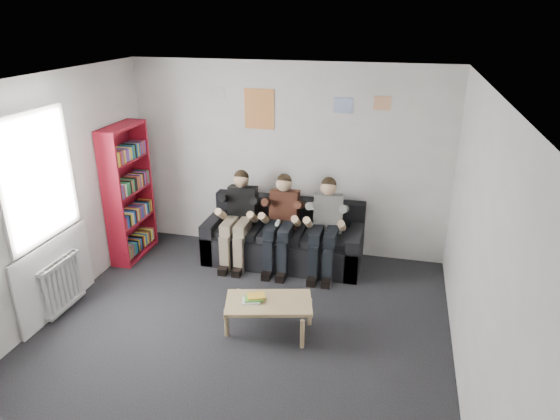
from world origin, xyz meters
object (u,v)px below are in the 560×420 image
coffee_table (269,305)px  person_middle (281,223)px  sofa (284,240)px  person_left (238,219)px  person_right (325,228)px  bookshelf (129,193)px

coffee_table → person_middle: bearing=98.7°
coffee_table → person_middle: size_ratio=0.72×
sofa → coffee_table: bearing=-82.3°
person_left → person_middle: (0.60, 0.00, -0.00)m
person_right → bookshelf: bearing=174.9°
person_right → person_left: bearing=171.4°
sofa → person_left: bearing=-161.9°
coffee_table → person_right: 1.58m
sofa → bookshelf: 2.26m
bookshelf → sofa: bearing=9.0°
person_middle → person_left: bearing=179.1°
bookshelf → person_right: size_ratio=1.48×
person_middle → bookshelf: bearing=-176.3°
coffee_table → person_left: (-0.83, 1.50, 0.32)m
person_middle → person_right: person_middle is taller
bookshelf → coffee_table: 2.78m
bookshelf → person_middle: bearing=3.8°
bookshelf → person_middle: (2.14, 0.17, -0.31)m
person_right → coffee_table: bearing=-112.6°
sofa → bookshelf: size_ratio=1.14×
coffee_table → person_left: person_left is taller
bookshelf → person_right: bearing=2.8°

